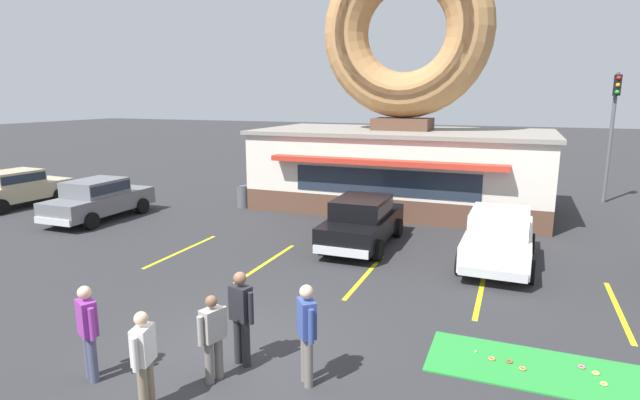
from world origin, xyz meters
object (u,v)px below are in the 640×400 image
Objects in this scene: golf_ball at (476,351)px; pedestrian_hooded_kid at (307,329)px; car_white at (499,235)px; pedestrian_blue_sweater_man at (241,313)px; car_champagne at (16,187)px; pedestrian_beanie_man at (88,328)px; car_grey at (98,198)px; trash_bin at (244,196)px; traffic_light_pole at (613,121)px; pedestrian_clipboard_woman at (144,356)px; car_black at (362,219)px; pedestrian_leather_jacket_man at (213,335)px.

pedestrian_hooded_kid is at bearing -141.09° from golf_ball.
pedestrian_blue_sweater_man is (-4.04, -7.57, 0.11)m from car_white.
car_champagne is at bearing 163.30° from golf_ball.
pedestrian_blue_sweater_man is at bearing 32.82° from pedestrian_beanie_man.
car_champagne is (-5.21, 0.48, 0.00)m from car_grey.
traffic_light_pole is (14.82, 6.92, 3.21)m from trash_bin.
traffic_light_pole is at bearing 66.15° from pedestrian_clipboard_woman.
pedestrian_blue_sweater_man is (-3.91, -1.94, 0.93)m from golf_ball.
car_grey reaches higher than golf_ball.
pedestrian_hooded_kid is (1.48, -8.03, 0.12)m from car_black.
pedestrian_beanie_man is at bearing 167.64° from pedestrian_clipboard_woman.
car_white reaches higher than golf_ball.
car_white is 9.22m from pedestrian_leather_jacket_man.
pedestrian_clipboard_woman reaches higher than car_champagne.
car_white is (4.19, -0.32, 0.00)m from car_black.
pedestrian_clipboard_woman is (10.12, -9.14, 0.02)m from car_grey.
golf_ball is 6.96m from pedestrian_beanie_man.
car_white is 11.37m from trash_bin.
pedestrian_clipboard_woman reaches higher than trash_bin.
trash_bin is at bearing 109.29° from pedestrian_beanie_man.
pedestrian_leather_jacket_man is 20.96m from traffic_light_pole.
car_black is 7.89m from pedestrian_blue_sweater_man.
pedestrian_leather_jacket_man is at bearing -37.19° from car_grey.
pedestrian_hooded_kid is (-2.58, -2.08, 0.94)m from golf_ball.
car_champagne is 4.77× the size of trash_bin.
pedestrian_beanie_man is (-6.05, -3.33, 0.89)m from golf_ball.
golf_ball is at bearing 32.24° from pedestrian_leather_jacket_man.
pedestrian_blue_sweater_man is at bearing -26.31° from car_champagne.
pedestrian_beanie_man is at bearing -151.21° from golf_ball.
pedestrian_clipboard_woman reaches higher than car_grey.
car_white is at bearing 70.64° from pedestrian_hooded_kid.
pedestrian_beanie_man is at bearing -147.18° from pedestrian_blue_sweater_man.
car_black is at bearing 2.43° from car_grey.
pedestrian_hooded_kid reaches higher than pedestrian_leather_jacket_man.
pedestrian_hooded_kid is 0.30× the size of traffic_light_pole.
pedestrian_clipboard_woman is (-0.55, -9.59, 0.02)m from car_black.
trash_bin is 16.67m from traffic_light_pole.
traffic_light_pole is at bearing 69.04° from car_white.
pedestrian_hooded_kid is 1.09× the size of pedestrian_clipboard_woman.
trash_bin is (-5.94, 13.16, -0.39)m from pedestrian_clipboard_woman.
pedestrian_beanie_man is at bearing -117.59° from traffic_light_pole.
trash_bin is 0.17× the size of traffic_light_pole.
pedestrian_clipboard_woman is 1.66× the size of trash_bin.
pedestrian_hooded_kid is at bearing 18.20° from pedestrian_leather_jacket_man.
car_black is (-4.06, 5.95, 0.82)m from golf_ball.
pedestrian_beanie_man is at bearing -159.14° from pedestrian_leather_jacket_man.
pedestrian_blue_sweater_man is 20.30m from traffic_light_pole.
traffic_light_pole is (8.36, 19.01, 2.86)m from pedestrian_leather_jacket_man.
pedestrian_leather_jacket_man is at bearing -117.19° from car_white.
car_black is 4.20m from car_white.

